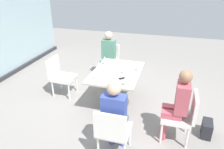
{
  "coord_description": "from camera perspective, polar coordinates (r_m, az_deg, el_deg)",
  "views": [
    {
      "loc": [
        -3.85,
        -1.02,
        2.53
      ],
      "look_at": [
        0.0,
        0.1,
        0.65
      ],
      "focal_mm": 34.24,
      "sensor_mm": 36.0,
      "label": 1
    }
  ],
  "objects": [
    {
      "name": "wine_glass_0",
      "position": [
        4.68,
        -1.99,
        4.25
      ],
      "size": [
        0.07,
        0.07,
        0.18
      ],
      "color": "silver",
      "rests_on": "dining_table_main"
    },
    {
      "name": "wine_glass_4",
      "position": [
        4.38,
        7.04,
        2.54
      ],
      "size": [
        0.07,
        0.07,
        0.18
      ],
      "color": "silver",
      "rests_on": "dining_table_main"
    },
    {
      "name": "ground_plane",
      "position": [
        4.72,
        1.18,
        -7.31
      ],
      "size": [
        12.0,
        12.0,
        0.0
      ],
      "primitive_type": "plane",
      "color": "gray"
    },
    {
      "name": "chair_front_left",
      "position": [
        3.67,
        18.4,
        -10.01
      ],
      "size": [
        0.46,
        0.5,
        0.87
      ],
      "color": "silver",
      "rests_on": "ground_plane"
    },
    {
      "name": "cell_phone_on_table",
      "position": [
        4.08,
        2.83,
        -1.02
      ],
      "size": [
        0.15,
        0.16,
        0.01
      ],
      "primitive_type": "cube",
      "rotation": [
        0.0,
        0.0,
        0.68
      ],
      "color": "black",
      "rests_on": "dining_table_main"
    },
    {
      "name": "dining_table_main",
      "position": [
        4.44,
        1.24,
        -1.2
      ],
      "size": [
        1.34,
        0.96,
        0.73
      ],
      "color": "#BCB29E",
      "rests_on": "ground_plane"
    },
    {
      "name": "wine_glass_1",
      "position": [
        3.86,
        0.52,
        -0.48
      ],
      "size": [
        0.07,
        0.07,
        0.18
      ],
      "color": "silver",
      "rests_on": "dining_table_main"
    },
    {
      "name": "chair_near_window",
      "position": [
        4.94,
        -13.75,
        0.08
      ],
      "size": [
        0.46,
        0.51,
        0.87
      ],
      "color": "silver",
      "rests_on": "ground_plane"
    },
    {
      "name": "wine_glass_2",
      "position": [
        3.77,
        3.54,
        -1.17
      ],
      "size": [
        0.07,
        0.07,
        0.18
      ],
      "color": "silver",
      "rests_on": "dining_table_main"
    },
    {
      "name": "wine_glass_3",
      "position": [
        4.25,
        3.15,
        1.96
      ],
      "size": [
        0.07,
        0.07,
        0.18
      ],
      "color": "silver",
      "rests_on": "dining_table_main"
    },
    {
      "name": "person_far_right",
      "position": [
        5.49,
        -1.07,
        5.65
      ],
      "size": [
        0.39,
        0.34,
        1.26
      ],
      "color": "#4C7F6B",
      "rests_on": "ground_plane"
    },
    {
      "name": "person_side_end",
      "position": [
        3.14,
        0.82,
        -10.51
      ],
      "size": [
        0.39,
        0.34,
        1.26
      ],
      "color": "#384C9E",
      "rests_on": "ground_plane"
    },
    {
      "name": "person_front_left",
      "position": [
        3.55,
        17.09,
        -7.12
      ],
      "size": [
        0.34,
        0.39,
        1.26
      ],
      "color": "#B24C56",
      "rests_on": "ground_plane"
    },
    {
      "name": "chair_far_right",
      "position": [
        5.66,
        -0.73,
        4.06
      ],
      "size": [
        0.5,
        0.46,
        0.87
      ],
      "color": "silver",
      "rests_on": "ground_plane"
    },
    {
      "name": "chair_side_end",
      "position": [
        3.18,
        0.25,
        -14.59
      ],
      "size": [
        0.5,
        0.46,
        0.87
      ],
      "color": "silver",
      "rests_on": "ground_plane"
    },
    {
      "name": "handbag_0",
      "position": [
        4.1,
        23.96,
        -13.07
      ],
      "size": [
        0.31,
        0.19,
        0.28
      ],
      "primitive_type": "cube",
      "rotation": [
        0.0,
        0.0,
        -0.09
      ],
      "color": "#232328",
      "rests_on": "ground_plane"
    },
    {
      "name": "coffee_cup",
      "position": [
        4.04,
        -4.25,
        -0.69
      ],
      "size": [
        0.08,
        0.08,
        0.09
      ],
      "primitive_type": "cylinder",
      "color": "white",
      "rests_on": "dining_table_main"
    }
  ]
}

